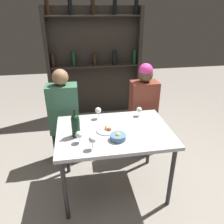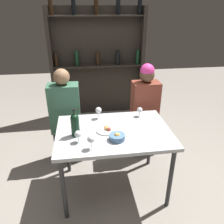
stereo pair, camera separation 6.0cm
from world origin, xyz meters
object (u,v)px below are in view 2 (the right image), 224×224
at_px(wine_bottle, 75,124).
at_px(seated_person_right, 144,113).
at_px(wine_glass_3, 99,111).
at_px(wine_glass_1, 140,110).
at_px(snack_bowl, 117,137).
at_px(wine_glass_2, 78,135).
at_px(food_plate_0, 107,130).
at_px(seated_person_left, 66,120).
at_px(wine_glass_0, 91,140).

height_order(wine_bottle, seated_person_right, seated_person_right).
bearing_deg(wine_glass_3, wine_bottle, -127.13).
distance_m(wine_glass_1, seated_person_right, 0.43).
bearing_deg(snack_bowl, wine_bottle, 161.43).
relative_size(wine_bottle, wine_glass_1, 2.59).
bearing_deg(wine_bottle, wine_glass_2, -77.50).
height_order(food_plate_0, seated_person_left, seated_person_left).
xyz_separation_m(wine_glass_0, seated_person_left, (-0.28, 0.90, -0.26)).
distance_m(wine_bottle, snack_bowl, 0.42).
xyz_separation_m(wine_glass_0, wine_glass_2, (-0.11, 0.12, -0.01)).
bearing_deg(wine_bottle, seated_person_right, 36.71).
bearing_deg(wine_glass_2, seated_person_left, 102.45).
height_order(wine_bottle, seated_person_left, seated_person_left).
height_order(wine_bottle, wine_glass_3, wine_bottle).
height_order(wine_glass_0, wine_glass_1, wine_glass_0).
distance_m(wine_glass_1, seated_person_left, 0.96).
bearing_deg(wine_glass_3, food_plate_0, -78.53).
relative_size(wine_glass_0, wine_glass_1, 1.22).
bearing_deg(snack_bowl, wine_glass_0, -155.99).
relative_size(wine_glass_1, food_plate_0, 0.52).
xyz_separation_m(wine_glass_2, food_plate_0, (0.28, 0.17, -0.07)).
bearing_deg(wine_glass_0, snack_bowl, 24.01).
bearing_deg(seated_person_right, snack_bowl, -122.08).
bearing_deg(wine_glass_1, wine_bottle, -156.07).
bearing_deg(seated_person_left, food_plate_0, -53.11).
bearing_deg(food_plate_0, seated_person_right, 46.62).
xyz_separation_m(wine_glass_3, seated_person_left, (-0.40, 0.32, -0.26)).
distance_m(wine_glass_3, snack_bowl, 0.49).
bearing_deg(wine_glass_2, wine_glass_3, 63.52).
relative_size(wine_glass_3, food_plate_0, 0.64).
xyz_separation_m(wine_glass_2, seated_person_right, (0.85, 0.77, -0.22)).
relative_size(wine_glass_1, snack_bowl, 0.74).
height_order(snack_bowl, seated_person_left, seated_person_left).
height_order(food_plate_0, snack_bowl, snack_bowl).
bearing_deg(seated_person_left, wine_glass_0, -72.48).
distance_m(wine_bottle, food_plate_0, 0.33).
bearing_deg(wine_glass_2, wine_glass_0, -47.31).
bearing_deg(wine_bottle, food_plate_0, 9.51).
relative_size(wine_glass_3, seated_person_right, 0.11).
bearing_deg(wine_bottle, seated_person_left, 102.44).
distance_m(wine_bottle, wine_glass_3, 0.42).
xyz_separation_m(wine_bottle, seated_person_left, (-0.14, 0.65, -0.29)).
bearing_deg(snack_bowl, seated_person_left, 124.08).
relative_size(wine_glass_2, seated_person_left, 0.09).
bearing_deg(wine_glass_2, food_plate_0, 31.25).
relative_size(wine_glass_3, seated_person_left, 0.11).
height_order(wine_glass_1, seated_person_right, seated_person_right).
relative_size(wine_bottle, snack_bowl, 1.91).
bearing_deg(wine_glass_2, wine_glass_1, 32.35).
height_order(food_plate_0, seated_person_right, seated_person_right).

